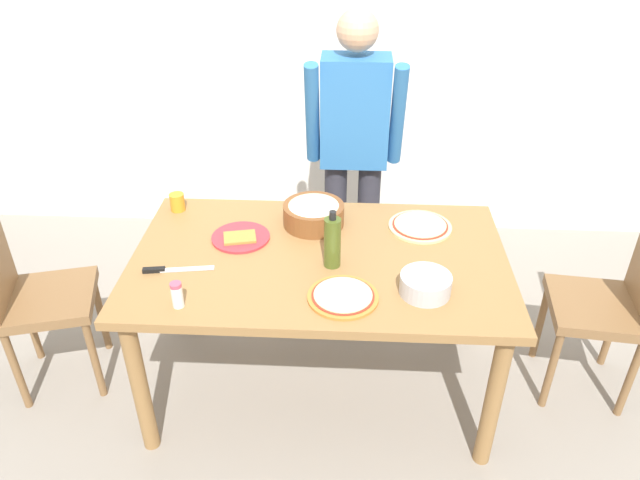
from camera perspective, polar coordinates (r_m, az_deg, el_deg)
ground at (r=3.06m, az=-0.05°, el=-13.44°), size 8.00×8.00×0.00m
wall_back at (r=3.84m, az=1.31°, el=18.90°), size 5.60×0.10×2.60m
dining_table at (r=2.62m, az=-0.06°, el=-3.19°), size 1.60×0.96×0.76m
person_cook at (r=3.15m, az=3.22°, el=8.83°), size 0.49×0.25×1.62m
chair_wooden_left at (r=3.04m, az=-25.85°, el=-4.30°), size 0.49×0.49×0.95m
chair_wooden_right at (r=3.00m, az=26.20°, el=-4.89°), size 0.44×0.44×0.95m
pizza_raw_on_board at (r=2.80m, az=9.44°, el=1.32°), size 0.29×0.29×0.02m
pizza_cooked_on_tray at (r=2.33m, az=2.18°, el=-5.35°), size 0.28×0.28×0.02m
plate_with_slice at (r=2.70m, az=-7.52°, el=0.26°), size 0.26×0.26×0.02m
popcorn_bowl at (r=2.76m, az=-0.61°, el=2.61°), size 0.28×0.28×0.11m
mixing_bowl_steel at (r=2.37m, az=9.94°, el=-4.16°), size 0.20×0.20×0.08m
olive_oil_bottle at (r=2.45m, az=1.18°, el=-0.19°), size 0.07×0.07×0.26m
cup_orange at (r=2.97m, az=-13.34°, el=3.50°), size 0.07×0.07×0.08m
salt_shaker at (r=2.33m, az=-13.36°, el=-5.06°), size 0.04×0.04×0.11m
chef_knife at (r=2.55m, az=-14.04°, el=-2.73°), size 0.29×0.07×0.02m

